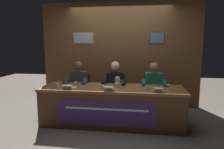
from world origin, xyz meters
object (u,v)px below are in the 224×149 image
conference_table (111,100)px  panelist_right (154,86)px  juice_glass_left (76,84)px  water_cup_left (57,86)px  nameplate_center (109,89)px  nameplate_right (158,90)px  water_cup_center (102,87)px  document_stack_left (71,88)px  panelist_center (115,85)px  water_cup_right (147,88)px  juice_glass_right (168,86)px  chair_right (153,97)px  juice_glass_center (117,85)px  water_pitcher_central (117,82)px  chair_center (116,95)px  nameplate_left (67,87)px  panelist_left (78,84)px  chair_left (81,94)px

conference_table → panelist_right: panelist_right is taller
juice_glass_left → water_cup_left: bearing=-179.5°
nameplate_center → nameplate_right: same height
water_cup_center → document_stack_left: 0.62m
water_cup_left → panelist_center: size_ratio=0.07×
nameplate_right → water_cup_right: (-0.20, 0.11, -0.00)m
juice_glass_right → chair_right: bearing=105.0°
juice_glass_center → water_pitcher_central: bearing=95.1°
water_pitcher_central → chair_center: bearing=100.4°
juice_glass_center → nameplate_left: bearing=-174.6°
conference_table → water_cup_center: 0.33m
conference_table → chair_center: size_ratio=3.16×
conference_table → chair_right: chair_right is taller
panelist_right → water_cup_right: panelist_right is taller
water_cup_center → panelist_right: (0.98, 0.61, -0.08)m
juice_glass_center → water_cup_right: (0.54, 0.03, -0.05)m
water_cup_center → nameplate_right: size_ratio=0.51×
water_cup_left → water_cup_center: bearing=0.1°
conference_table → document_stack_left: size_ratio=12.06×
conference_table → document_stack_left: (-0.78, -0.08, 0.25)m
conference_table → panelist_center: bearing=89.9°
conference_table → panelist_right: bearing=32.3°
water_cup_right → water_pitcher_central: water_pitcher_central is taller
panelist_left → water_cup_center: size_ratio=14.23×
water_cup_center → chair_center: bearing=79.3°
nameplate_right → water_pitcher_central: 0.86m
nameplate_center → nameplate_right: (0.88, 0.02, 0.00)m
nameplate_right → document_stack_left: nameplate_right is taller
chair_left → nameplate_left: chair_left is taller
panelist_left → document_stack_left: bearing=-85.0°
panelist_center → chair_right: 0.90m
nameplate_right → panelist_right: bearing=93.0°
nameplate_left → juice_glass_center: 0.93m
chair_center → nameplate_right: 1.32m
chair_right → nameplate_right: size_ratio=5.29×
juice_glass_left → nameplate_right: juice_glass_left is taller
juice_glass_center → nameplate_right: bearing=-6.5°
juice_glass_left → water_cup_right: 1.34m
panelist_left → juice_glass_left: 0.64m
juice_glass_right → water_cup_center: bearing=-179.7°
nameplate_center → document_stack_left: (-0.77, 0.15, -0.03)m
panelist_left → water_cup_right: size_ratio=14.23×
nameplate_left → chair_center: chair_center is taller
conference_table → juice_glass_right: size_ratio=22.50×
chair_center → juice_glass_center: size_ratio=7.11×
juice_glass_left → juice_glass_right: size_ratio=1.00×
chair_right → nameplate_right: chair_right is taller
panelist_center → nameplate_center: (-0.01, -0.75, 0.09)m
water_cup_center → water_cup_right: same height
chair_left → water_cup_right: (1.50, -0.81, 0.36)m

